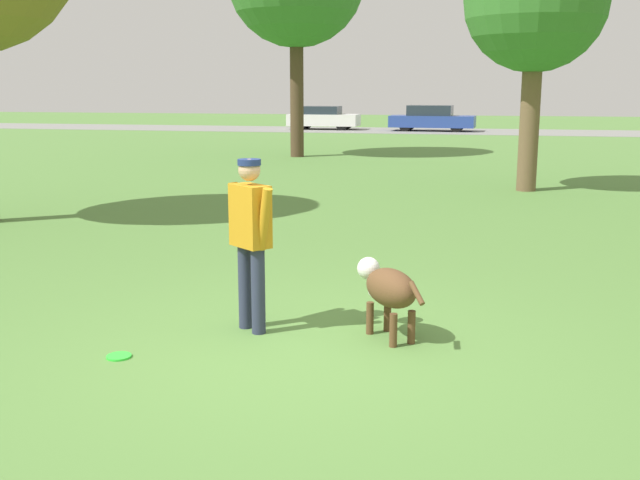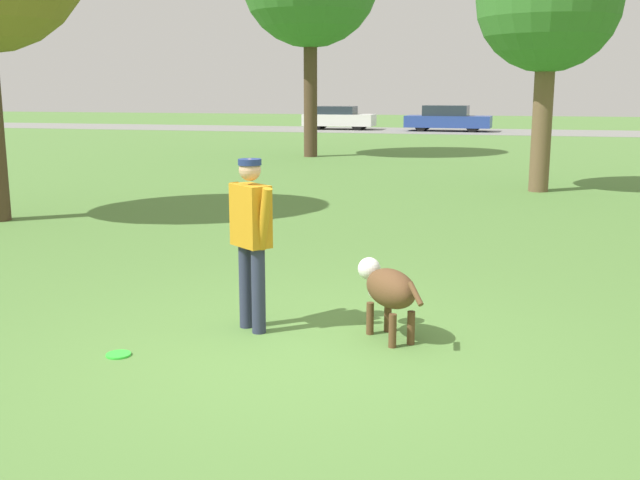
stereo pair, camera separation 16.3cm
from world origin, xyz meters
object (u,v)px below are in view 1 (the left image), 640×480
object	(u,v)px
frisbee	(119,356)
tree_mid_center	(536,2)
parked_car_blue	(432,119)
person	(251,231)
dog	(388,288)
parked_car_white	(323,118)

from	to	relation	value
frisbee	tree_mid_center	world-z (taller)	tree_mid_center
parked_car_blue	frisbee	bearing A→B (deg)	-86.86
person	dog	bearing A→B (deg)	41.85
dog	frisbee	size ratio (longest dim) A/B	4.05
person	tree_mid_center	bearing A→B (deg)	112.69
dog	parked_car_blue	distance (m)	34.57
person	dog	distance (m)	1.37
frisbee	tree_mid_center	distance (m)	13.08
dog	frisbee	world-z (taller)	dog
tree_mid_center	dog	bearing A→B (deg)	-98.64
person	parked_car_blue	distance (m)	34.60
parked_car_white	parked_car_blue	xyz separation A→B (m)	(6.05, -0.29, 0.03)
dog	tree_mid_center	world-z (taller)	tree_mid_center
dog	parked_car_blue	xyz separation A→B (m)	(-2.42, 34.48, 0.21)
parked_car_blue	person	bearing A→B (deg)	-85.39
person	frisbee	bearing A→B (deg)	-94.94
parked_car_blue	parked_car_white	bearing A→B (deg)	179.99
person	frisbee	world-z (taller)	person
dog	parked_car_white	size ratio (longest dim) A/B	0.22
parked_car_white	parked_car_blue	distance (m)	6.06
person	dog	world-z (taller)	person
parked_car_white	parked_car_blue	world-z (taller)	parked_car_blue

